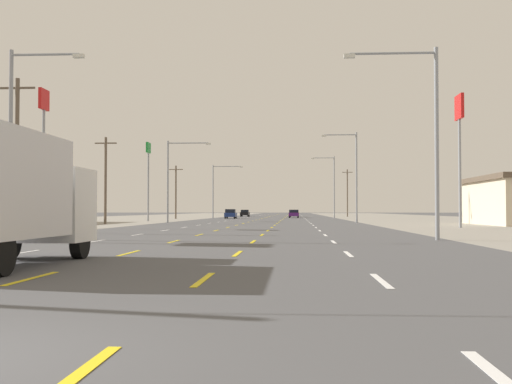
# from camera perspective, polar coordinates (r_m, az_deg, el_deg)

# --- Properties ---
(ground_plane) EXTENTS (572.00, 572.00, 0.00)m
(ground_plane) POSITION_cam_1_polar(r_m,az_deg,el_deg) (71.61, 0.65, -2.76)
(ground_plane) COLOR #4C4C4F
(lot_apron_left) EXTENTS (28.00, 440.00, 0.01)m
(lot_apron_left) POSITION_cam_1_polar(r_m,az_deg,el_deg) (76.92, -18.11, -2.59)
(lot_apron_left) COLOR gray
(lot_apron_left) RESTS_ON ground
(lot_apron_right) EXTENTS (28.00, 440.00, 0.01)m
(lot_apron_right) POSITION_cam_1_polar(r_m,az_deg,el_deg) (74.59, 20.03, -2.61)
(lot_apron_right) COLOR gray
(lot_apron_right) RESTS_ON ground
(lane_markings) EXTENTS (10.64, 227.60, 0.01)m
(lane_markings) POSITION_cam_1_polar(r_m,az_deg,el_deg) (110.07, 1.65, -2.36)
(lane_markings) COLOR white
(lane_markings) RESTS_ON ground
(box_truck_inner_left_nearest) EXTENTS (2.40, 7.20, 3.23)m
(box_truck_inner_left_nearest) POSITION_cam_1_polar(r_m,az_deg,el_deg) (16.59, -22.07, 0.03)
(box_truck_inner_left_nearest) COLOR white
(box_truck_inner_left_nearest) RESTS_ON ground
(hatchback_far_left_near) EXTENTS (1.72, 3.90, 1.54)m
(hatchback_far_left_near) POSITION_cam_1_polar(r_m,az_deg,el_deg) (102.66, -2.30, -1.98)
(hatchback_far_left_near) COLOR navy
(hatchback_far_left_near) RESTS_ON ground
(sedan_inner_right_mid) EXTENTS (1.80, 4.50, 1.46)m
(sedan_inner_right_mid) POSITION_cam_1_polar(r_m,az_deg,el_deg) (113.19, 3.43, -1.96)
(sedan_inner_right_mid) COLOR #4C196B
(sedan_inner_right_mid) RESTS_ON ground
(sedan_inner_right_midfar) EXTENTS (1.80, 4.50, 1.46)m
(sedan_inner_right_midfar) POSITION_cam_1_polar(r_m,az_deg,el_deg) (128.41, 3.50, -1.92)
(sedan_inner_right_midfar) COLOR #B28C33
(sedan_inner_right_midfar) RESTS_ON ground
(sedan_far_left_far) EXTENTS (1.80, 4.50, 1.46)m
(sedan_far_left_far) POSITION_cam_1_polar(r_m,az_deg,el_deg) (134.34, -1.00, -1.92)
(sedan_far_left_far) COLOR black
(sedan_far_left_far) RESTS_ON ground
(pole_sign_left_row_1) EXTENTS (0.24, 1.65, 10.76)m
(pole_sign_left_row_1) POSITION_cam_1_polar(r_m,az_deg,el_deg) (51.69, -18.62, 5.51)
(pole_sign_left_row_1) COLOR gray
(pole_sign_left_row_1) RESTS_ON ground
(pole_sign_left_row_2) EXTENTS (0.24, 1.76, 9.89)m
(pole_sign_left_row_2) POSITION_cam_1_polar(r_m,az_deg,el_deg) (80.52, -9.70, 2.45)
(pole_sign_left_row_2) COLOR gray
(pole_sign_left_row_2) RESTS_ON ground
(pole_sign_right_row_1) EXTENTS (0.24, 2.02, 10.45)m
(pole_sign_right_row_1) POSITION_cam_1_polar(r_m,az_deg,el_deg) (52.23, 17.89, 5.58)
(pole_sign_right_row_1) COLOR gray
(pole_sign_right_row_1) RESTS_ON ground
(streetlight_left_row_0) EXTENTS (3.69, 0.26, 9.16)m
(streetlight_left_row_0) POSITION_cam_1_polar(r_m,az_deg,el_deg) (32.71, -20.70, 5.32)
(streetlight_left_row_0) COLOR gray
(streetlight_left_row_0) RESTS_ON ground
(streetlight_right_row_0) EXTENTS (4.37, 0.26, 8.97)m
(streetlight_right_row_0) POSITION_cam_1_polar(r_m,az_deg,el_deg) (30.48, 15.10, 5.73)
(streetlight_right_row_0) COLOR gray
(streetlight_right_row_0) RESTS_ON ground
(streetlight_left_row_1) EXTENTS (4.77, 0.26, 8.90)m
(streetlight_left_row_1) POSITION_cam_1_polar(r_m,az_deg,el_deg) (68.89, -7.51, 1.61)
(streetlight_left_row_1) COLOR gray
(streetlight_left_row_1) RESTS_ON ground
(streetlight_right_row_1) EXTENTS (3.81, 0.26, 9.68)m
(streetlight_right_row_1) POSITION_cam_1_polar(r_m,az_deg,el_deg) (67.92, 8.76, 1.91)
(streetlight_right_row_1) COLOR gray
(streetlight_right_row_1) RESTS_ON ground
(streetlight_left_row_2) EXTENTS (5.11, 0.26, 8.99)m
(streetlight_left_row_2) POSITION_cam_1_polar(r_m,az_deg,el_deg) (106.29, -3.58, 0.50)
(streetlight_left_row_2) COLOR gray
(streetlight_left_row_2) RESTS_ON ground
(streetlight_right_row_2) EXTENTS (3.90, 0.26, 10.35)m
(streetlight_right_row_2) POSITION_cam_1_polar(r_m,az_deg,el_deg) (105.68, 6.88, 0.83)
(streetlight_right_row_2) COLOR gray
(streetlight_right_row_2) RESTS_ON ground
(utility_pole_left_row_0) EXTENTS (2.20, 0.26, 9.52)m
(utility_pole_left_row_0) POSITION_cam_1_polar(r_m,az_deg,el_deg) (41.52, -20.79, 3.39)
(utility_pole_left_row_0) COLOR brown
(utility_pole_left_row_0) RESTS_ON ground
(utility_pole_left_row_1) EXTENTS (2.20, 0.26, 8.67)m
(utility_pole_left_row_1) POSITION_cam_1_polar(r_m,az_deg,el_deg) (64.63, -13.43, 1.18)
(utility_pole_left_row_1) COLOR brown
(utility_pole_left_row_1) RESTS_ON ground
(utility_pole_left_row_2) EXTENTS (2.20, 0.26, 8.39)m
(utility_pole_left_row_2) POSITION_cam_1_polar(r_m,az_deg,el_deg) (100.03, -7.25, 0.08)
(utility_pole_left_row_2) COLOR brown
(utility_pole_left_row_2) RESTS_ON ground
(utility_pole_right_row_3) EXTENTS (2.20, 0.26, 9.98)m
(utility_pole_right_row_3) POSITION_cam_1_polar(r_m,az_deg,el_deg) (134.49, 8.25, -0.01)
(utility_pole_right_row_3) COLOR brown
(utility_pole_right_row_3) RESTS_ON ground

